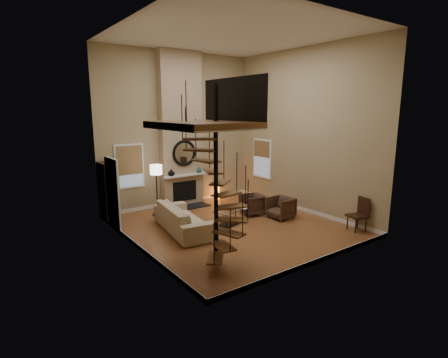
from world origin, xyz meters
TOP-DOWN VIEW (x-y plane):
  - ground at (0.00, 0.00)m, footprint 6.00×6.50m
  - back_wall at (0.00, 3.25)m, footprint 6.00×0.02m
  - front_wall at (0.00, -3.25)m, footprint 6.00×0.02m
  - left_wall at (-3.00, 0.00)m, footprint 0.02×6.50m
  - right_wall at (3.00, 0.00)m, footprint 0.02×6.50m
  - ceiling at (0.00, 0.00)m, footprint 6.00×6.50m
  - baseboard_back at (0.00, 3.24)m, footprint 6.00×0.02m
  - baseboard_front at (0.00, -3.24)m, footprint 6.00×0.02m
  - baseboard_left at (-2.99, 0.00)m, footprint 0.02×6.50m
  - baseboard_right at (2.99, 0.00)m, footprint 0.02×6.50m
  - chimney_breast at (0.00, 3.06)m, footprint 1.60×0.38m
  - hearth at (0.00, 2.57)m, footprint 1.50×0.60m
  - firebox at (0.00, 2.86)m, footprint 0.95×0.02m
  - mantel at (0.00, 2.78)m, footprint 1.70×0.18m
  - mirror_frame at (0.00, 2.84)m, footprint 0.94×0.10m
  - mirror_disc at (0.00, 2.85)m, footprint 0.80×0.01m
  - vase_left at (-0.55, 2.82)m, footprint 0.24×0.24m
  - vase_right at (0.60, 2.82)m, footprint 0.20×0.20m
  - window_back at (-1.90, 3.22)m, footprint 1.02×0.06m
  - window_right at (2.97, 2.00)m, footprint 0.06×1.02m
  - entry_door at (-2.95, 1.80)m, footprint 0.10×1.05m
  - loft at (-2.04, -1.80)m, footprint 1.70×2.20m
  - spiral_stair at (-1.78, -1.79)m, footprint 1.47×1.47m
  - hutch at (-2.82, 2.78)m, footprint 0.38×0.81m
  - sofa at (-1.39, 0.51)m, footprint 1.37×2.70m
  - armchair_near at (1.37, 0.56)m, footprint 0.85×0.84m
  - armchair_far at (1.85, -0.28)m, footprint 0.78×0.76m
  - coffee_table at (0.15, 0.23)m, footprint 1.25×0.85m
  - bowl at (0.15, 0.28)m, footprint 0.38×0.38m
  - book at (0.50, 0.08)m, footprint 0.22×0.27m
  - floor_lamp at (-1.33, 2.36)m, footprint 0.39×0.39m
  - accent_lamp at (1.52, 2.96)m, footprint 0.14×0.14m
  - side_chair at (2.82, -2.46)m, footprint 0.61×0.61m

SIDE VIEW (x-z plane):
  - ground at x=0.00m, z-range -0.01..0.00m
  - hearth at x=0.00m, z-range 0.00..0.04m
  - baseboard_back at x=0.00m, z-range 0.00..0.12m
  - baseboard_front at x=0.00m, z-range 0.00..0.12m
  - baseboard_left at x=-2.99m, z-range 0.00..0.12m
  - baseboard_right at x=2.99m, z-range 0.00..0.12m
  - accent_lamp at x=1.52m, z-range 0.01..0.49m
  - coffee_table at x=0.15m, z-range 0.07..0.50m
  - armchair_near at x=1.37m, z-range 0.02..0.69m
  - armchair_far at x=1.85m, z-range 0.01..0.70m
  - sofa at x=-1.39m, z-range 0.02..0.77m
  - book at x=0.50m, z-range 0.45..0.48m
  - bowl at x=0.15m, z-range 0.45..0.55m
  - side_chair at x=2.82m, z-range 0.02..1.03m
  - firebox at x=0.00m, z-range 0.19..0.91m
  - hutch at x=-2.82m, z-range 0.04..1.86m
  - entry_door at x=-2.95m, z-range -0.03..2.13m
  - mantel at x=0.00m, z-range 1.12..1.18m
  - vase_right at x=0.60m, z-range 1.18..1.39m
  - vase_left at x=-0.55m, z-range 1.18..1.43m
  - floor_lamp at x=-1.33m, z-range 0.56..2.27m
  - window_back at x=-1.90m, z-range 0.86..2.38m
  - window_right at x=2.97m, z-range 0.87..2.39m
  - spiral_stair at x=-1.78m, z-range -0.25..3.81m
  - mirror_frame at x=0.00m, z-range 1.48..2.42m
  - mirror_disc at x=0.00m, z-range 1.55..2.35m
  - back_wall at x=0.00m, z-range 0.00..5.50m
  - front_wall at x=0.00m, z-range 0.00..5.50m
  - left_wall at x=-3.00m, z-range 0.00..5.50m
  - right_wall at x=3.00m, z-range 0.00..5.50m
  - chimney_breast at x=0.00m, z-range 0.00..5.50m
  - loft at x=-2.04m, z-range 2.69..3.78m
  - ceiling at x=0.00m, z-range 5.49..5.50m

